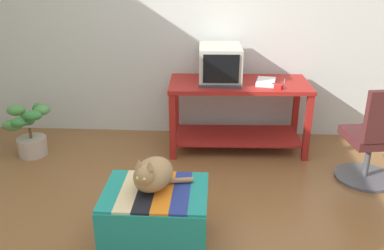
% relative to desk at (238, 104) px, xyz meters
% --- Properties ---
extents(ground_plane, '(14.00, 14.00, 0.00)m').
position_rel_desk_xyz_m(ground_plane, '(-0.46, -1.60, -0.48)').
color(ground_plane, brown).
extents(back_wall, '(8.00, 0.10, 2.60)m').
position_rel_desk_xyz_m(back_wall, '(-0.46, 0.45, 0.82)').
color(back_wall, silver).
rests_on(back_wall, ground_plane).
extents(desk, '(1.39, 0.67, 0.71)m').
position_rel_desk_xyz_m(desk, '(0.00, 0.00, 0.00)').
color(desk, maroon).
rests_on(desk, ground_plane).
extents(tv_monitor, '(0.43, 0.53, 0.34)m').
position_rel_desk_xyz_m(tv_monitor, '(-0.19, 0.06, 0.39)').
color(tv_monitor, '#BCB7A8').
rests_on(tv_monitor, desk).
extents(keyboard, '(0.40, 0.16, 0.02)m').
position_rel_desk_xyz_m(keyboard, '(-0.19, -0.15, 0.24)').
color(keyboard, '#333338').
rests_on(keyboard, desk).
extents(book, '(0.22, 0.30, 0.04)m').
position_rel_desk_xyz_m(book, '(0.25, -0.04, 0.24)').
color(book, white).
rests_on(book, desk).
extents(ottoman_with_blanket, '(0.70, 0.55, 0.41)m').
position_rel_desk_xyz_m(ottoman_with_blanket, '(-0.62, -1.59, -0.28)').
color(ottoman_with_blanket, '#4C4238').
rests_on(ottoman_with_blanket, ground_plane).
extents(cat, '(0.43, 0.40, 0.27)m').
position_rel_desk_xyz_m(cat, '(-0.64, -1.56, 0.04)').
color(cat, '#9E7A4C').
rests_on(cat, ottoman_with_blanket).
extents(potted_plant, '(0.49, 0.36, 0.53)m').
position_rel_desk_xyz_m(potted_plant, '(-2.06, -0.29, -0.23)').
color(potted_plant, '#B7A893').
rests_on(potted_plant, ground_plane).
extents(office_chair, '(0.52, 0.52, 0.89)m').
position_rel_desk_xyz_m(office_chair, '(1.14, -0.65, -0.10)').
color(office_chair, '#4C4C51').
rests_on(office_chair, ground_plane).
extents(stapler, '(0.10, 0.10, 0.04)m').
position_rel_desk_xyz_m(stapler, '(0.35, -0.19, 0.25)').
color(stapler, '#A31E1E').
rests_on(stapler, desk).
extents(pen, '(0.03, 0.14, 0.01)m').
position_rel_desk_xyz_m(pen, '(0.45, 0.06, 0.23)').
color(pen, '#B7B7BC').
rests_on(pen, desk).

